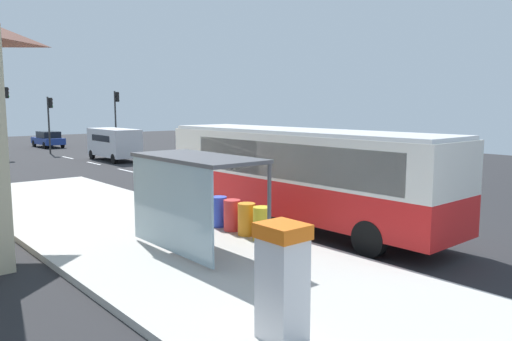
% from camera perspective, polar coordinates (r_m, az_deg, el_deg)
% --- Properties ---
extents(ground_plane, '(56.00, 92.00, 0.04)m').
position_cam_1_polar(ground_plane, '(27.30, -10.48, -1.14)').
color(ground_plane, '#262628').
extents(sidewalk_platform, '(6.20, 30.00, 0.18)m').
position_cam_1_polar(sidewalk_platform, '(13.97, -8.83, -8.89)').
color(sidewalk_platform, beige).
rests_on(sidewalk_platform, ground).
extents(lane_stripe_seg_1, '(0.16, 2.20, 0.01)m').
position_cam_1_polar(lane_stripe_seg_1, '(16.50, 17.40, -6.90)').
color(lane_stripe_seg_1, silver).
rests_on(lane_stripe_seg_1, ground).
extents(lane_stripe_seg_2, '(0.16, 2.20, 0.01)m').
position_cam_1_polar(lane_stripe_seg_2, '(19.55, 4.93, -4.36)').
color(lane_stripe_seg_2, silver).
rests_on(lane_stripe_seg_2, ground).
extents(lane_stripe_seg_3, '(0.16, 2.20, 0.01)m').
position_cam_1_polar(lane_stripe_seg_3, '(23.28, -3.82, -2.44)').
color(lane_stripe_seg_3, silver).
rests_on(lane_stripe_seg_3, ground).
extents(lane_stripe_seg_4, '(0.16, 2.20, 0.01)m').
position_cam_1_polar(lane_stripe_seg_4, '(27.42, -10.03, -1.04)').
color(lane_stripe_seg_4, silver).
rests_on(lane_stripe_seg_4, ground).
extents(lane_stripe_seg_5, '(0.16, 2.20, 0.01)m').
position_cam_1_polar(lane_stripe_seg_5, '(31.81, -14.56, -0.00)').
color(lane_stripe_seg_5, silver).
rests_on(lane_stripe_seg_5, ground).
extents(lane_stripe_seg_6, '(0.16, 2.20, 0.01)m').
position_cam_1_polar(lane_stripe_seg_6, '(36.35, -17.98, 0.78)').
color(lane_stripe_seg_6, silver).
rests_on(lane_stripe_seg_6, ground).
extents(lane_stripe_seg_7, '(0.16, 2.20, 0.01)m').
position_cam_1_polar(lane_stripe_seg_7, '(41.01, -20.63, 1.38)').
color(lane_stripe_seg_7, silver).
rests_on(lane_stripe_seg_7, ground).
extents(bus, '(2.71, 11.05, 3.21)m').
position_cam_1_polar(bus, '(16.57, 4.77, -0.05)').
color(bus, red).
rests_on(bus, ground).
extents(white_van, '(2.10, 5.23, 2.30)m').
position_cam_1_polar(white_van, '(37.83, -15.85, 3.14)').
color(white_van, silver).
rests_on(white_van, ground).
extents(sedan_near, '(1.90, 4.43, 1.52)m').
position_cam_1_polar(sedan_near, '(51.84, -22.57, 3.33)').
color(sedan_near, navy).
rests_on(sedan_near, ground).
extents(ticket_machine, '(0.66, 0.76, 1.94)m').
position_cam_1_polar(ticket_machine, '(8.32, 3.02, -12.42)').
color(ticket_machine, silver).
rests_on(ticket_machine, sidewalk_platform).
extents(recycling_bin_yellow, '(0.52, 0.52, 0.95)m').
position_cam_1_polar(recycling_bin_yellow, '(14.34, 0.69, -6.03)').
color(recycling_bin_yellow, yellow).
rests_on(recycling_bin_yellow, sidewalk_platform).
extents(recycling_bin_orange, '(0.52, 0.52, 0.95)m').
position_cam_1_polar(recycling_bin_orange, '(14.86, -1.08, -5.55)').
color(recycling_bin_orange, orange).
rests_on(recycling_bin_orange, sidewalk_platform).
extents(recycling_bin_red, '(0.52, 0.52, 0.95)m').
position_cam_1_polar(recycling_bin_red, '(15.40, -2.73, -5.10)').
color(recycling_bin_red, red).
rests_on(recycling_bin_red, sidewalk_platform).
extents(recycling_bin_blue, '(0.52, 0.52, 0.95)m').
position_cam_1_polar(recycling_bin_blue, '(15.95, -4.27, -4.67)').
color(recycling_bin_blue, blue).
rests_on(recycling_bin_blue, sidewalk_platform).
extents(traffic_light_near_side, '(0.49, 0.28, 5.20)m').
position_cam_1_polar(traffic_light_near_side, '(45.13, -15.61, 6.48)').
color(traffic_light_near_side, '#2D2D2D').
rests_on(traffic_light_near_side, ground).
extents(traffic_light_far_side, '(0.49, 0.28, 5.44)m').
position_cam_1_polar(traffic_light_far_side, '(43.05, -26.59, 6.12)').
color(traffic_light_far_side, '#2D2D2D').
rests_on(traffic_light_far_side, ground).
extents(traffic_light_median, '(0.49, 0.28, 4.68)m').
position_cam_1_polar(traffic_light_median, '(44.78, -22.42, 5.78)').
color(traffic_light_median, '#2D2D2D').
rests_on(traffic_light_median, ground).
extents(bus_shelter, '(1.80, 4.00, 2.50)m').
position_cam_1_polar(bus_shelter, '(13.09, -7.84, -0.97)').
color(bus_shelter, '#4C4C51').
rests_on(bus_shelter, sidewalk_platform).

